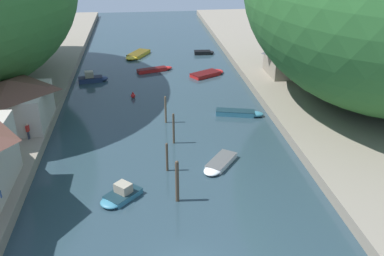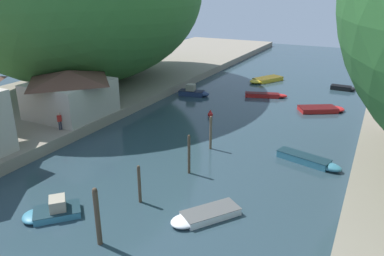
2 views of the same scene
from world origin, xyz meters
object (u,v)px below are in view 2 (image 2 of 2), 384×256
Objects in this scene: boat_red_skiff at (267,95)px; boat_moored_right at (323,109)px; boathouse_shed at (70,92)px; boat_cabin_cruiser at (265,80)px; boat_yellow_tender at (311,161)px; person_by_boathouse at (59,120)px; boat_open_rowboat at (344,88)px; boat_mid_channel at (203,216)px; channel_buoy_near at (210,114)px; boat_far_right_bank at (52,211)px; boat_far_upstream at (194,92)px.

boat_red_skiff is 1.00× the size of boat_moored_right.
boathouse_shed reaches higher than boat_cabin_cruiser.
boat_yellow_tender reaches higher than boat_moored_right.
boat_moored_right is 30.35m from person_by_boathouse.
boat_cabin_cruiser is at bearing -86.57° from boat_open_rowboat.
boat_mid_channel is 5.27× the size of channel_buoy_near.
person_by_boathouse is (-18.30, 5.90, 1.80)m from boat_mid_channel.
boat_open_rowboat reaches higher than boat_cabin_cruiser.
boat_far_right_bank is 13.84m from person_by_boathouse.
person_by_boathouse reaches higher than boat_mid_channel.
boat_moored_right is (3.35, 27.09, 0.02)m from boat_mid_channel.
boat_far_upstream is 0.68× the size of boat_cabin_cruiser.
boat_far_right_bank is at bearing 61.22° from boat_mid_channel.
boat_far_upstream is 0.76× the size of boat_moored_right.
channel_buoy_near is at bearing -30.94° from boat_mid_channel.
boat_open_rowboat is 45.16m from boat_far_right_bank.
boat_moored_right is 14.03m from channel_buoy_near.
channel_buoy_near is (-12.50, -19.97, 0.05)m from boat_open_rowboat.
boat_open_rowboat is 22.21m from boat_far_upstream.
boat_far_right_bank reaches higher than boat_mid_channel.
boat_red_skiff is 6.38× the size of channel_buoy_near.
boat_far_upstream reaches higher than boat_mid_channel.
boathouse_shed is 2.12× the size of boat_far_right_bank.
boat_mid_channel is 20.52m from channel_buoy_near.
boathouse_shed is at bearing -38.34° from boat_open_rowboat.
boat_yellow_tender is (25.33, 1.58, -3.29)m from boathouse_shed.
boat_red_skiff is 0.90× the size of boat_cabin_cruiser.
boat_yellow_tender is at bearing -76.47° from boat_mid_channel.
boat_moored_right is at bearing 160.83° from boat_cabin_cruiser.
boat_red_skiff is 1.21× the size of boat_mid_channel.
boat_cabin_cruiser is 1.11× the size of boat_moored_right.
boat_moored_right is at bearing -2.95° from boat_open_rowboat.
boat_open_rowboat is at bearing 49.14° from boathouse_shed.
boat_open_rowboat is at bearing -164.50° from boat_yellow_tender.
boat_mid_channel is (20.56, -9.91, -3.35)m from boathouse_shed.
boat_far_upstream is 1.14× the size of boat_far_right_bank.
boat_yellow_tender is 14.77m from channel_buoy_near.
boat_open_rowboat is 0.61× the size of boat_moored_right.
channel_buoy_near reaches higher than boat_mid_channel.
boat_open_rowboat reaches higher than boat_red_skiff.
boat_mid_channel is (4.50, -30.04, -0.02)m from boat_red_skiff.
boat_yellow_tender is 6.38× the size of channel_buoy_near.
boat_moored_right is (-1.41, 15.60, -0.04)m from boat_yellow_tender.
boat_cabin_cruiser is (6.31, 12.46, -0.20)m from boat_far_upstream.
boat_yellow_tender reaches higher than boat_cabin_cruiser.
boat_red_skiff is at bearing 102.52° from boat_far_upstream.
boat_far_right_bank is at bearing -50.79° from boathouse_shed.
boat_red_skiff reaches higher than boat_moored_right.
boat_moored_right is at bearing 35.69° from boathouse_shed.
boat_far_right_bank reaches higher than boat_open_rowboat.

